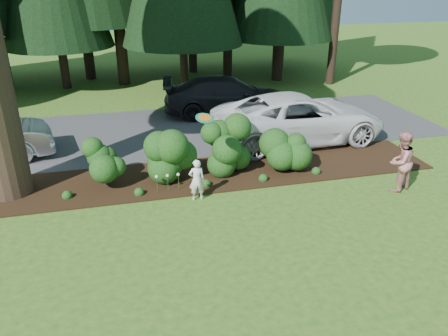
# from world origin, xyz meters

# --- Properties ---
(ground) EXTENTS (80.00, 80.00, 0.00)m
(ground) POSITION_xyz_m (0.00, 0.00, 0.00)
(ground) COLOR #2D5518
(ground) RESTS_ON ground
(mulch_bed) EXTENTS (16.00, 2.50, 0.05)m
(mulch_bed) POSITION_xyz_m (0.00, 3.25, 0.03)
(mulch_bed) COLOR black
(mulch_bed) RESTS_ON ground
(driveway) EXTENTS (22.00, 6.00, 0.03)m
(driveway) POSITION_xyz_m (0.00, 7.50, 0.01)
(driveway) COLOR #38383A
(driveway) RESTS_ON ground
(shrub_row) EXTENTS (6.53, 1.60, 1.61)m
(shrub_row) POSITION_xyz_m (0.77, 3.14, 0.81)
(shrub_row) COLOR #163C12
(shrub_row) RESTS_ON ground
(lily_cluster) EXTENTS (0.69, 0.09, 0.57)m
(lily_cluster) POSITION_xyz_m (-0.30, 2.40, 0.50)
(lily_cluster) COLOR #163C12
(lily_cluster) RESTS_ON ground
(car_white_suv) EXTENTS (6.28, 3.10, 1.71)m
(car_white_suv) POSITION_xyz_m (4.80, 5.32, 0.89)
(car_white_suv) COLOR silver
(car_white_suv) RESTS_ON driveway
(car_dark_suv) EXTENTS (5.69, 2.91, 1.58)m
(car_dark_suv) POSITION_xyz_m (3.14, 9.09, 0.82)
(car_dark_suv) COLOR black
(car_dark_suv) RESTS_ON driveway
(child) EXTENTS (0.43, 0.29, 1.17)m
(child) POSITION_xyz_m (0.41, 1.80, 0.59)
(child) COLOR white
(child) RESTS_ON ground
(adult) EXTENTS (1.03, 0.92, 1.74)m
(adult) POSITION_xyz_m (6.00, 1.01, 0.87)
(adult) COLOR #B51824
(adult) RESTS_ON ground
(frisbee) EXTENTS (0.49, 0.47, 0.21)m
(frisbee) POSITION_xyz_m (0.67, 1.82, 2.29)
(frisbee) COLOR #157761
(frisbee) RESTS_ON ground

